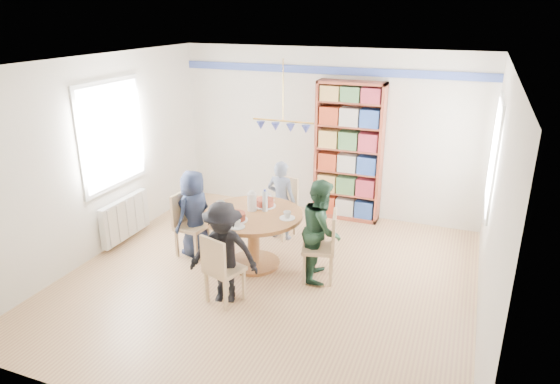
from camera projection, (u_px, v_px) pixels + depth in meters
The scene contains 14 objects.
ground at pixel (269, 279), 6.39m from camera, with size 5.00×5.00×0.00m, color tan.
room_shell at pixel (275, 136), 6.66m from camera, with size 5.00×5.00×5.00m.
radiator at pixel (125, 218), 7.36m from camera, with size 0.12×1.00×0.60m.
dining_table at pixel (253, 227), 6.56m from camera, with size 1.30×1.30×0.75m.
chair_left at pixel (187, 221), 6.90m from camera, with size 0.43×0.43×0.89m.
chair_right at pixel (325, 243), 6.21m from camera, with size 0.49×0.49×0.91m.
chair_far at pixel (283, 204), 7.50m from camera, with size 0.48×0.48×0.90m.
chair_near at pixel (220, 267), 5.71m from camera, with size 0.48×0.48×0.86m.
person_left at pixel (194, 213), 6.87m from camera, with size 0.59×0.39×1.21m, color #192138.
person_right at pixel (322, 230), 6.23m from camera, with size 0.64×0.50×1.31m, color #1B3725.
person_far at pixel (281, 200), 7.34m from camera, with size 0.44×0.29×1.20m, color gray.
person_near at pixel (224, 253), 5.72m from camera, with size 0.80×0.46×1.24m, color black.
bookshelf at pixel (349, 153), 7.91m from camera, with size 1.06×0.32×2.23m.
tableware at pixel (252, 207), 6.50m from camera, with size 1.15×1.15×0.30m.
Camera 1 is at (2.19, -5.16, 3.25)m, focal length 32.00 mm.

